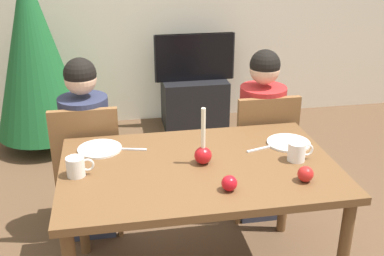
# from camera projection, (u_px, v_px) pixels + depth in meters

# --- Properties ---
(dining_table) EXTENTS (1.40, 0.90, 0.75)m
(dining_table) POSITION_uv_depth(u_px,v_px,m) (199.00, 179.00, 2.40)
(dining_table) COLOR brown
(dining_table) RESTS_ON ground
(chair_left) EXTENTS (0.40, 0.40, 0.90)m
(chair_left) POSITION_uv_depth(u_px,v_px,m) (88.00, 162.00, 2.92)
(chair_left) COLOR brown
(chair_left) RESTS_ON ground
(chair_right) EXTENTS (0.40, 0.40, 0.90)m
(chair_right) POSITION_uv_depth(u_px,v_px,m) (261.00, 148.00, 3.10)
(chair_right) COLOR brown
(chair_right) RESTS_ON ground
(person_left_child) EXTENTS (0.30, 0.30, 1.17)m
(person_left_child) POSITION_uv_depth(u_px,v_px,m) (88.00, 152.00, 2.92)
(person_left_child) COLOR #33384C
(person_left_child) RESTS_ON ground
(person_right_child) EXTENTS (0.30, 0.30, 1.17)m
(person_right_child) POSITION_uv_depth(u_px,v_px,m) (260.00, 138.00, 3.11)
(person_right_child) COLOR #33384C
(person_right_child) RESTS_ON ground
(tv_stand) EXTENTS (0.64, 0.40, 0.48)m
(tv_stand) POSITION_uv_depth(u_px,v_px,m) (195.00, 103.00, 4.72)
(tv_stand) COLOR black
(tv_stand) RESTS_ON ground
(tv) EXTENTS (0.79, 0.05, 0.46)m
(tv) POSITION_uv_depth(u_px,v_px,m) (195.00, 57.00, 4.54)
(tv) COLOR black
(tv) RESTS_ON tv_stand
(christmas_tree) EXTENTS (0.80, 0.80, 1.71)m
(christmas_tree) POSITION_uv_depth(u_px,v_px,m) (34.00, 52.00, 4.00)
(christmas_tree) COLOR brown
(christmas_tree) RESTS_ON ground
(candle_centerpiece) EXTENTS (0.09, 0.09, 0.30)m
(candle_centerpiece) POSITION_uv_depth(u_px,v_px,m) (203.00, 152.00, 2.36)
(candle_centerpiece) COLOR red
(candle_centerpiece) RESTS_ON dining_table
(plate_left) EXTENTS (0.24, 0.24, 0.01)m
(plate_left) POSITION_uv_depth(u_px,v_px,m) (100.00, 149.00, 2.53)
(plate_left) COLOR white
(plate_left) RESTS_ON dining_table
(plate_right) EXTENTS (0.24, 0.24, 0.01)m
(plate_right) POSITION_uv_depth(u_px,v_px,m) (289.00, 143.00, 2.60)
(plate_right) COLOR white
(plate_right) RESTS_ON dining_table
(mug_left) EXTENTS (0.13, 0.09, 0.10)m
(mug_left) POSITION_uv_depth(u_px,v_px,m) (76.00, 167.00, 2.25)
(mug_left) COLOR silver
(mug_left) RESTS_ON dining_table
(mug_right) EXTENTS (0.14, 0.09, 0.10)m
(mug_right) POSITION_uv_depth(u_px,v_px,m) (297.00, 152.00, 2.40)
(mug_right) COLOR white
(mug_right) RESTS_ON dining_table
(fork_left) EXTENTS (0.18, 0.06, 0.01)m
(fork_left) POSITION_uv_depth(u_px,v_px,m) (130.00, 149.00, 2.53)
(fork_left) COLOR silver
(fork_left) RESTS_ON dining_table
(fork_right) EXTENTS (0.18, 0.06, 0.01)m
(fork_right) POSITION_uv_depth(u_px,v_px,m) (261.00, 149.00, 2.54)
(fork_right) COLOR silver
(fork_right) RESTS_ON dining_table
(apple_near_candle) EXTENTS (0.07, 0.07, 0.07)m
(apple_near_candle) POSITION_uv_depth(u_px,v_px,m) (229.00, 183.00, 2.12)
(apple_near_candle) COLOR red
(apple_near_candle) RESTS_ON dining_table
(apple_by_left_plate) EXTENTS (0.08, 0.08, 0.08)m
(apple_by_left_plate) POSITION_uv_depth(u_px,v_px,m) (305.00, 174.00, 2.20)
(apple_by_left_plate) COLOR red
(apple_by_left_plate) RESTS_ON dining_table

